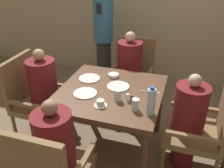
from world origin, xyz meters
name	(u,v)px	position (x,y,z in m)	size (l,w,h in m)	color
ground_plane	(111,146)	(0.00, 0.00, 0.00)	(16.00, 16.00, 0.00)	#7A664C
dining_table	(110,99)	(0.00, 0.00, 0.66)	(1.06, 1.06, 0.76)	brown
chair_left_side	(34,96)	(-0.96, 0.00, 0.52)	(0.56, 0.56, 0.99)	brown
diner_in_left_chair	(44,94)	(-0.81, 0.00, 0.58)	(0.32, 0.32, 1.12)	maroon
chair_far_side	(132,73)	(0.00, 0.96, 0.52)	(0.56, 0.56, 0.99)	brown
diner_in_far_chair	(129,73)	(0.00, 0.81, 0.59)	(0.32, 0.32, 1.16)	maroon
chair_right_side	(204,127)	(0.96, 0.00, 0.52)	(0.56, 0.56, 0.99)	brown
diner_in_right_chair	(188,121)	(0.81, 0.00, 0.55)	(0.32, 0.32, 1.07)	maroon
diner_in_near_chair	(56,154)	(-0.21, -0.81, 0.55)	(0.32, 0.32, 1.08)	maroon
standing_host	(103,33)	(-0.55, 1.35, 0.93)	(0.29, 0.33, 1.72)	#2D2D33
plate_main_left	(89,78)	(-0.31, 0.18, 0.77)	(0.24, 0.24, 0.01)	white
plate_main_right	(118,86)	(0.05, 0.10, 0.77)	(0.24, 0.24, 0.01)	white
plate_dessert_center	(85,93)	(-0.22, -0.14, 0.77)	(0.24, 0.24, 0.01)	white
teacup_with_saucer	(101,104)	(0.00, -0.30, 0.79)	(0.13, 0.13, 0.06)	white
bowl_small	(113,75)	(-0.07, 0.31, 0.78)	(0.12, 0.12, 0.04)	white
water_bottle	(151,101)	(0.46, -0.29, 0.89)	(0.08, 0.08, 0.28)	silver
glass_tall_near	(135,105)	(0.32, -0.27, 0.82)	(0.07, 0.07, 0.11)	silver
glass_tall_mid	(118,95)	(0.13, -0.16, 0.82)	(0.07, 0.07, 0.11)	silver
salt_shaker	(128,98)	(0.22, -0.15, 0.80)	(0.03, 0.03, 0.08)	white
pepper_shaker	(132,99)	(0.26, -0.15, 0.80)	(0.03, 0.03, 0.07)	#4C3D2D
fork_beside_plate	(152,92)	(0.41, 0.10, 0.76)	(0.21, 0.03, 0.00)	silver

